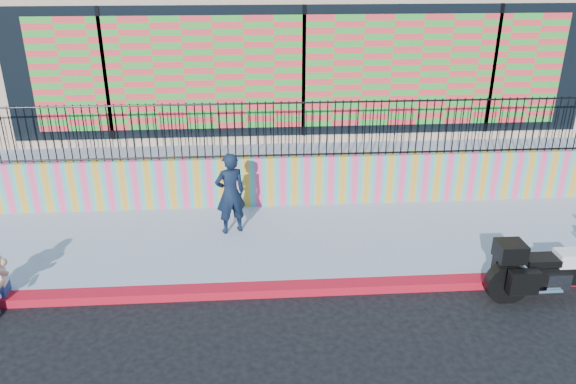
{
  "coord_description": "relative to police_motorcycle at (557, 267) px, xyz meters",
  "views": [
    {
      "loc": [
        -1.17,
        -7.94,
        5.27
      ],
      "look_at": [
        -0.54,
        1.2,
        1.32
      ],
      "focal_mm": 35.0,
      "sensor_mm": 36.0,
      "label": 1
    }
  ],
  "objects": [
    {
      "name": "ground",
      "position": [
        -3.68,
        0.47,
        -0.6
      ],
      "size": [
        90.0,
        90.0,
        0.0
      ],
      "primitive_type": "plane",
      "color": "black",
      "rests_on": "ground"
    },
    {
      "name": "red_curb",
      "position": [
        -3.68,
        0.47,
        -0.52
      ],
      "size": [
        16.0,
        0.3,
        0.15
      ],
      "primitive_type": "cube",
      "color": "#B10C26",
      "rests_on": "ground"
    },
    {
      "name": "sidewalk",
      "position": [
        -3.68,
        2.12,
        -0.52
      ],
      "size": [
        16.0,
        3.0,
        0.15
      ],
      "primitive_type": "cube",
      "color": "#8B91A7",
      "rests_on": "ground"
    },
    {
      "name": "mural_wall",
      "position": [
        -3.68,
        3.72,
        0.1
      ],
      "size": [
        16.0,
        0.2,
        1.1
      ],
      "primitive_type": "cube",
      "color": "#FF437B",
      "rests_on": "sidewalk"
    },
    {
      "name": "metal_fence",
      "position": [
        -3.68,
        3.72,
        1.25
      ],
      "size": [
        15.8,
        0.04,
        1.2
      ],
      "primitive_type": null,
      "color": "black",
      "rests_on": "mural_wall"
    },
    {
      "name": "elevated_platform",
      "position": [
        -3.68,
        8.82,
        0.03
      ],
      "size": [
        16.0,
        10.0,
        1.25
      ],
      "primitive_type": "cube",
      "color": "#8B91A7",
      "rests_on": "ground"
    },
    {
      "name": "storefront_building",
      "position": [
        -3.68,
        8.6,
        2.65
      ],
      "size": [
        14.0,
        8.06,
        4.0
      ],
      "color": "tan",
      "rests_on": "elevated_platform"
    },
    {
      "name": "police_motorcycle",
      "position": [
        0.0,
        0.0,
        0.0
      ],
      "size": [
        2.3,
        0.76,
        1.43
      ],
      "color": "black",
      "rests_on": "ground"
    },
    {
      "name": "police_officer",
      "position": [
        -5.28,
        2.49,
        0.37
      ],
      "size": [
        0.69,
        0.57,
        1.63
      ],
      "primitive_type": "imported",
      "rotation": [
        0.0,
        0.0,
        3.48
      ],
      "color": "black",
      "rests_on": "sidewalk"
    }
  ]
}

